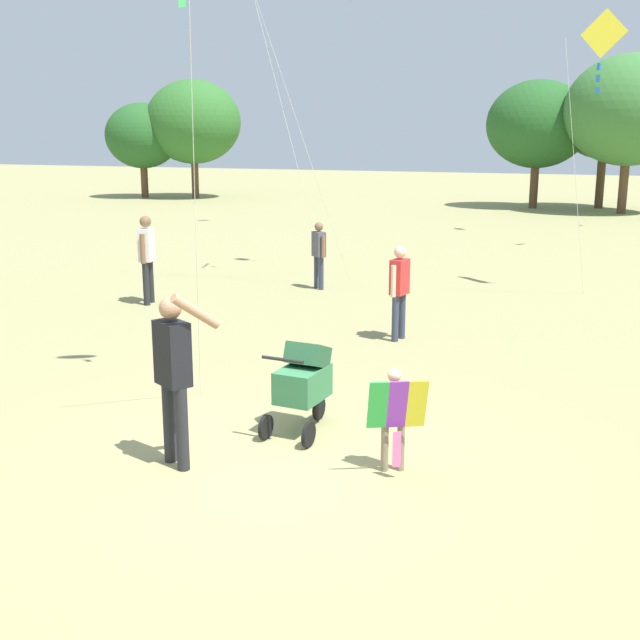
{
  "coord_description": "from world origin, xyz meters",
  "views": [
    {
      "loc": [
        3.19,
        -6.8,
        3.27
      ],
      "look_at": [
        0.18,
        0.96,
        1.3
      ],
      "focal_mm": 44.59,
      "sensor_mm": 36.0,
      "label": 1
    }
  ],
  "objects_px": {
    "kite_orange_delta": "(602,42)",
    "person_couple_left": "(319,250)",
    "stroller": "(303,379)",
    "person_sitting_far": "(399,285)",
    "child_with_butterfly_kite": "(394,411)",
    "person_red_shirt": "(147,252)",
    "person_adult_flyer": "(174,366)"
  },
  "relations": [
    {
      "from": "person_adult_flyer",
      "to": "person_couple_left",
      "type": "distance_m",
      "value": 9.38
    },
    {
      "from": "person_red_shirt",
      "to": "child_with_butterfly_kite",
      "type": "bearing_deg",
      "value": -41.59
    },
    {
      "from": "child_with_butterfly_kite",
      "to": "person_couple_left",
      "type": "bearing_deg",
      "value": 115.73
    },
    {
      "from": "stroller",
      "to": "child_with_butterfly_kite",
      "type": "bearing_deg",
      "value": -29.48
    },
    {
      "from": "kite_orange_delta",
      "to": "person_red_shirt",
      "type": "relative_size",
      "value": 3.27
    },
    {
      "from": "person_couple_left",
      "to": "person_red_shirt",
      "type": "bearing_deg",
      "value": -134.12
    },
    {
      "from": "person_adult_flyer",
      "to": "kite_orange_delta",
      "type": "relative_size",
      "value": 0.32
    },
    {
      "from": "person_adult_flyer",
      "to": "stroller",
      "type": "height_order",
      "value": "person_adult_flyer"
    },
    {
      "from": "person_red_shirt",
      "to": "person_sitting_far",
      "type": "relative_size",
      "value": 1.12
    },
    {
      "from": "stroller",
      "to": "person_red_shirt",
      "type": "xyz_separation_m",
      "value": [
        -5.41,
        5.2,
        0.41
      ]
    },
    {
      "from": "kite_orange_delta",
      "to": "person_couple_left",
      "type": "distance_m",
      "value": 6.89
    },
    {
      "from": "stroller",
      "to": "kite_orange_delta",
      "type": "height_order",
      "value": "kite_orange_delta"
    },
    {
      "from": "stroller",
      "to": "person_couple_left",
      "type": "bearing_deg",
      "value": 110.11
    },
    {
      "from": "person_red_shirt",
      "to": "person_couple_left",
      "type": "xyz_separation_m",
      "value": [
        2.54,
        2.62,
        -0.17
      ]
    },
    {
      "from": "person_adult_flyer",
      "to": "stroller",
      "type": "relative_size",
      "value": 1.65
    },
    {
      "from": "person_red_shirt",
      "to": "person_adult_flyer",
      "type": "bearing_deg",
      "value": -54.96
    },
    {
      "from": "child_with_butterfly_kite",
      "to": "person_sitting_far",
      "type": "distance_m",
      "value": 5.17
    },
    {
      "from": "person_sitting_far",
      "to": "person_adult_flyer",
      "type": "bearing_deg",
      "value": -97.33
    },
    {
      "from": "person_red_shirt",
      "to": "person_sitting_far",
      "type": "xyz_separation_m",
      "value": [
        5.3,
        -0.92,
        -0.11
      ]
    },
    {
      "from": "person_sitting_far",
      "to": "person_red_shirt",
      "type": "bearing_deg",
      "value": 170.17
    },
    {
      "from": "person_sitting_far",
      "to": "stroller",
      "type": "bearing_deg",
      "value": -88.6
    },
    {
      "from": "person_adult_flyer",
      "to": "kite_orange_delta",
      "type": "distance_m",
      "value": 11.76
    },
    {
      "from": "person_couple_left",
      "to": "kite_orange_delta",
      "type": "bearing_deg",
      "value": 15.1
    },
    {
      "from": "person_adult_flyer",
      "to": "person_red_shirt",
      "type": "distance_m",
      "value": 7.97
    },
    {
      "from": "person_couple_left",
      "to": "person_adult_flyer",
      "type": "bearing_deg",
      "value": -77.46
    },
    {
      "from": "person_adult_flyer",
      "to": "stroller",
      "type": "bearing_deg",
      "value": 58.17
    },
    {
      "from": "person_sitting_far",
      "to": "person_couple_left",
      "type": "bearing_deg",
      "value": 127.92
    },
    {
      "from": "stroller",
      "to": "person_red_shirt",
      "type": "relative_size",
      "value": 0.64
    },
    {
      "from": "child_with_butterfly_kite",
      "to": "kite_orange_delta",
      "type": "distance_m",
      "value": 10.93
    },
    {
      "from": "stroller",
      "to": "person_red_shirt",
      "type": "bearing_deg",
      "value": 136.13
    },
    {
      "from": "child_with_butterfly_kite",
      "to": "person_red_shirt",
      "type": "relative_size",
      "value": 0.61
    },
    {
      "from": "stroller",
      "to": "person_sitting_far",
      "type": "xyz_separation_m",
      "value": [
        -0.1,
        4.28,
        0.29
      ]
    }
  ]
}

